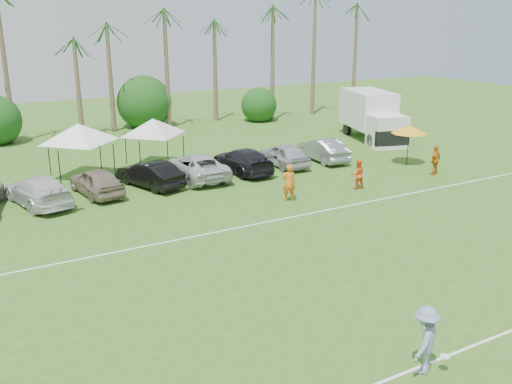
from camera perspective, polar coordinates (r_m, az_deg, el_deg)
field_lines at (r=20.60m, az=2.48°, el=-9.47°), size 80.00×12.10×0.01m
palm_tree_4 at (r=45.96m, az=-22.95°, el=13.71°), size 2.40×2.40×8.90m
palm_tree_5 at (r=46.61m, az=-18.05°, el=15.32°), size 2.40×2.40×9.90m
palm_tree_6 at (r=47.61m, az=-13.25°, el=16.75°), size 2.40×2.40×10.90m
palm_tree_7 at (r=48.93m, az=-8.62°, el=18.00°), size 2.40×2.40×11.90m
palm_tree_8 at (r=50.99m, az=-3.06°, el=15.21°), size 2.40×2.40×8.90m
palm_tree_9 at (r=53.40m, az=1.93°, el=16.25°), size 2.40×2.40×9.90m
palm_tree_10 at (r=56.16m, az=6.49°, el=17.09°), size 2.40×2.40×10.90m
palm_tree_11 at (r=58.59m, az=9.85°, el=17.78°), size 2.40×2.40×11.90m
bush_tree_2 at (r=49.74m, az=-10.78°, el=8.31°), size 4.00×4.00×4.00m
bush_tree_3 at (r=53.77m, az=-0.55°, el=9.26°), size 4.00×4.00×4.00m
sideline_player_a at (r=29.54m, az=3.31°, el=0.93°), size 0.83×0.69×1.96m
sideline_player_b at (r=32.12m, az=10.13°, el=1.74°), size 0.94×0.82×1.65m
sideline_player_c at (r=36.10m, az=17.50°, el=3.05°), size 1.14×0.73×1.81m
box_truck at (r=45.16m, az=11.58°, el=7.59°), size 4.54×7.58×3.67m
canopy_tent_left at (r=34.79m, az=-17.39°, el=6.55°), size 4.72×4.72×3.83m
canopy_tent_right at (r=36.73m, az=-10.30°, el=7.24°), size 4.40×4.40×3.57m
market_umbrella at (r=37.90m, az=15.08°, el=6.07°), size 2.31×2.31×2.57m
frisbee_player at (r=16.36m, az=16.58°, el=-14.02°), size 1.44×1.21×1.93m
parked_car_3 at (r=31.00m, az=-20.94°, el=0.12°), size 3.11×5.42×1.48m
parked_car_4 at (r=31.73m, az=-15.66°, el=1.01°), size 2.28×4.52×1.48m
parked_car_5 at (r=32.58m, az=-10.56°, el=1.78°), size 2.89×4.75×1.48m
parked_car_6 at (r=33.83m, az=-5.87°, el=2.56°), size 2.67×5.41×1.48m
parked_car_7 at (r=35.08m, az=-1.35°, el=3.18°), size 2.20×5.14×1.48m
parked_car_8 at (r=36.57m, az=2.82°, el=3.74°), size 1.90×4.40×1.48m
parked_car_9 at (r=38.18m, az=6.70°, el=4.22°), size 1.92×4.60×1.48m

